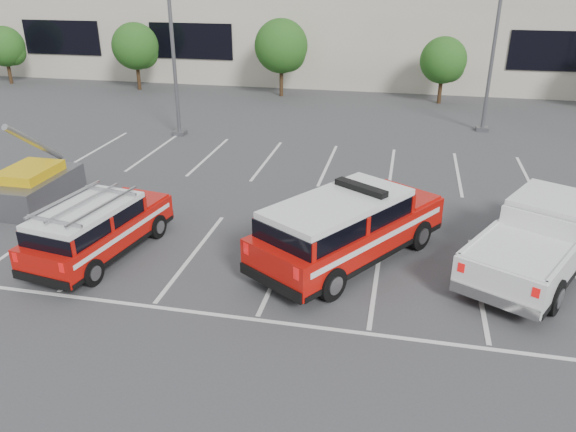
% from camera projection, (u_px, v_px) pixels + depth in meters
% --- Properties ---
extents(ground, '(120.00, 120.00, 0.00)m').
position_uv_depth(ground, '(282.00, 264.00, 16.09)').
color(ground, '#3D3D40').
rests_on(ground, ground).
extents(stall_markings, '(23.00, 15.00, 0.01)m').
position_uv_depth(stall_markings, '(310.00, 204.00, 20.11)').
color(stall_markings, silver).
rests_on(stall_markings, ground).
extents(convention_building, '(60.00, 16.99, 13.20)m').
position_uv_depth(convention_building, '(376.00, 10.00, 42.55)').
color(convention_building, beige).
rests_on(convention_building, ground).
extents(tree_far_left, '(2.77, 2.77, 3.99)m').
position_uv_depth(tree_far_left, '(6.00, 48.00, 39.51)').
color(tree_far_left, '#3F2B19').
rests_on(tree_far_left, ground).
extents(tree_left, '(3.07, 3.07, 4.42)m').
position_uv_depth(tree_left, '(137.00, 48.00, 37.48)').
color(tree_left, '#3F2B19').
rests_on(tree_left, ground).
extents(tree_mid_left, '(3.37, 3.37, 4.85)m').
position_uv_depth(tree_mid_left, '(283.00, 48.00, 35.46)').
color(tree_mid_left, '#3F2B19').
rests_on(tree_mid_left, ground).
extents(tree_mid_right, '(2.77, 2.77, 3.99)m').
position_uv_depth(tree_mid_right, '(445.00, 62.00, 33.76)').
color(tree_mid_right, '#3F2B19').
rests_on(tree_mid_right, ground).
extents(light_pole_left, '(0.90, 0.60, 10.24)m').
position_uv_depth(light_pole_left, '(171.00, 27.00, 26.21)').
color(light_pole_left, '#59595E').
rests_on(light_pole_left, ground).
extents(light_pole_mid, '(0.90, 0.60, 10.24)m').
position_uv_depth(light_pole_mid, '(497.00, 25.00, 26.90)').
color(light_pole_mid, '#59595E').
rests_on(light_pole_mid, ground).
extents(fire_chief_suv, '(5.30, 6.47, 2.20)m').
position_uv_depth(fire_chief_suv, '(347.00, 232.00, 15.94)').
color(fire_chief_suv, '#AE0E08').
rests_on(fire_chief_suv, ground).
extents(white_pickup, '(5.01, 6.76, 1.99)m').
position_uv_depth(white_pickup, '(541.00, 242.00, 15.61)').
color(white_pickup, silver).
rests_on(white_pickup, ground).
extents(ladder_suv, '(2.63, 5.05, 1.89)m').
position_uv_depth(ladder_suv, '(98.00, 232.00, 16.25)').
color(ladder_suv, '#AE0E08').
rests_on(ladder_suv, ground).
extents(utility_rig, '(3.06, 3.68, 3.11)m').
position_uv_depth(utility_rig, '(28.00, 188.00, 19.85)').
color(utility_rig, '#59595E').
rests_on(utility_rig, ground).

